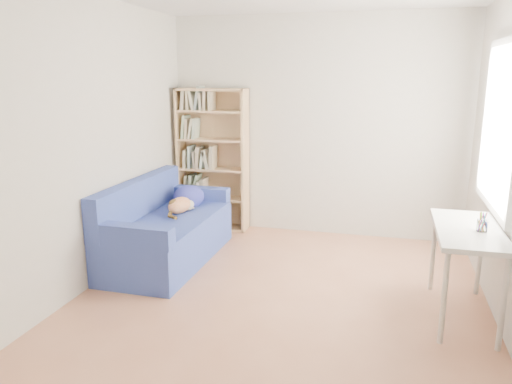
{
  "coord_description": "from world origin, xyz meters",
  "views": [
    {
      "loc": [
        0.83,
        -3.93,
        1.93
      ],
      "look_at": [
        -0.32,
        0.42,
        0.85
      ],
      "focal_mm": 35.0,
      "sensor_mm": 36.0,
      "label": 1
    }
  ],
  "objects_px": {
    "sofa": "(166,230)",
    "desk": "(468,238)",
    "bookshelf": "(213,165)",
    "pen_cup": "(482,224)"
  },
  "relations": [
    {
      "from": "desk",
      "to": "sofa",
      "type": "bearing_deg",
      "value": 168.69
    },
    {
      "from": "sofa",
      "to": "bookshelf",
      "type": "relative_size",
      "value": 0.99
    },
    {
      "from": "bookshelf",
      "to": "pen_cup",
      "type": "distance_m",
      "value": 3.36
    },
    {
      "from": "sofa",
      "to": "desk",
      "type": "bearing_deg",
      "value": -10.55
    },
    {
      "from": "sofa",
      "to": "pen_cup",
      "type": "height_order",
      "value": "pen_cup"
    },
    {
      "from": "bookshelf",
      "to": "desk",
      "type": "relative_size",
      "value": 1.63
    },
    {
      "from": "bookshelf",
      "to": "pen_cup",
      "type": "bearing_deg",
      "value": -32.94
    },
    {
      "from": "bookshelf",
      "to": "sofa",
      "type": "bearing_deg",
      "value": -95.12
    },
    {
      "from": "sofa",
      "to": "bookshelf",
      "type": "bearing_deg",
      "value": 85.65
    },
    {
      "from": "desk",
      "to": "pen_cup",
      "type": "relative_size",
      "value": 7.01
    }
  ]
}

